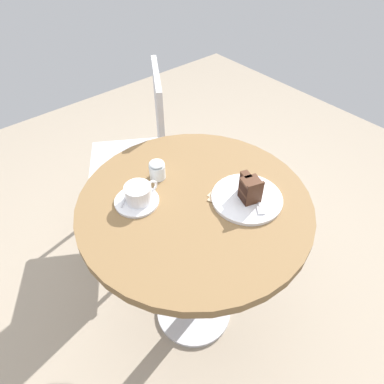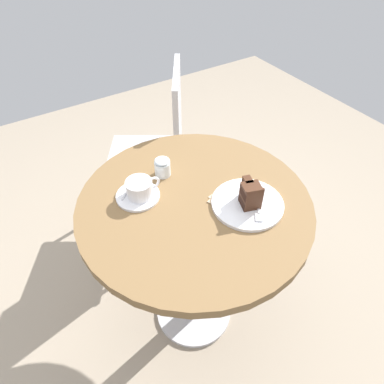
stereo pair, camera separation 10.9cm
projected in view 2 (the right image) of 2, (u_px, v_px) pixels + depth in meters
The scene contains 11 objects.
ground_plane at pixel (194, 311), 1.65m from camera, with size 4.40×4.40×0.01m, color gray.
cafe_table at pixel (194, 226), 1.21m from camera, with size 0.78×0.78×0.75m.
saucer at pixel (138, 196), 1.13m from camera, with size 0.15×0.15×0.01m.
coffee_cup at pixel (140, 188), 1.11m from camera, with size 0.12×0.09×0.06m.
teaspoon at pixel (129, 188), 1.15m from camera, with size 0.07×0.07×0.00m.
cake_plate at pixel (247, 204), 1.10m from camera, with size 0.23×0.23×0.01m.
cake_slice at pixel (250, 195), 1.07m from camera, with size 0.07×0.09×0.09m.
fork at pixel (259, 210), 1.07m from camera, with size 0.09×0.11×0.00m.
napkin at pixel (234, 198), 1.13m from camera, with size 0.17×0.16×0.00m.
cafe_chair at pixel (161, 143), 1.71m from camera, with size 0.52×0.52×0.92m.
sugar_pot at pixel (162, 167), 1.19m from camera, with size 0.06×0.06×0.07m.
Camera 2 is at (-0.43, -0.66, 1.55)m, focal length 32.00 mm.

